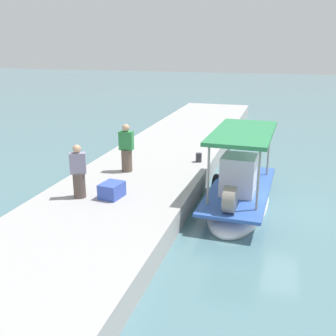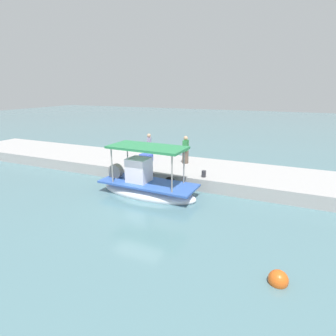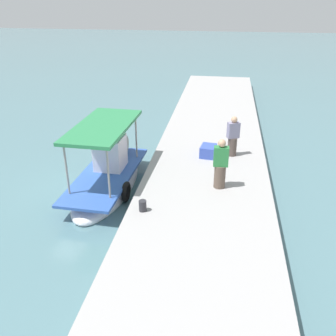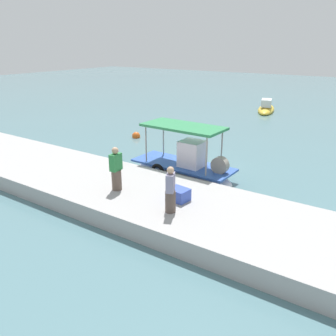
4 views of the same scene
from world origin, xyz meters
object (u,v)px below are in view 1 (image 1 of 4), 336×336
Objects in this scene: main_fishing_boat at (239,194)px; mooring_bollard at (199,158)px; fisherman_near_bollard at (79,174)px; cargo_crate at (112,190)px; fisherman_by_crate at (127,150)px.

mooring_bollard is at bearing -142.75° from main_fishing_boat.
fisherman_near_bollard is 2.25× the size of cargo_crate.
fisherman_by_crate is (-0.60, -4.24, 1.05)m from main_fishing_boat.
main_fishing_boat is at bearing 115.90° from fisherman_near_bollard.
main_fishing_boat is 3.05× the size of fisherman_by_crate.
main_fishing_boat is 5.28m from fisherman_near_bollard.
fisherman_near_bollard is at bearing -74.75° from cargo_crate.
fisherman_by_crate is at bearing -98.05° from main_fishing_boat.
fisherman_by_crate is at bearing 171.53° from fisherman_near_bollard.
fisherman_near_bollard is 0.94× the size of fisherman_by_crate.
cargo_crate is at bearing 105.25° from fisherman_near_bollard.
main_fishing_boat is 7.29× the size of cargo_crate.
fisherman_by_crate is 4.99× the size of mooring_bollard.
cargo_crate is (2.60, 0.54, -0.58)m from fisherman_by_crate.
fisherman_near_bollard is at bearing -64.10° from main_fishing_boat.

